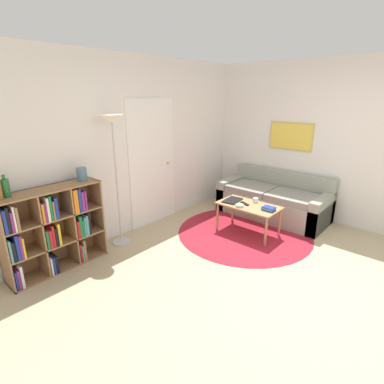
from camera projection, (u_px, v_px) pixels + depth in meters
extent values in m
plane|color=tan|center=(293.00, 289.00, 3.32)|extent=(14.00, 14.00, 0.00)
cube|color=silver|center=(137.00, 147.00, 4.54)|extent=(7.42, 0.05, 2.60)
cube|color=white|center=(152.00, 163.00, 4.79)|extent=(0.93, 0.02, 2.00)
sphere|color=tan|center=(168.00, 163.00, 5.02)|extent=(0.04, 0.04, 0.04)
cube|color=silver|center=(284.00, 139.00, 5.32)|extent=(0.05, 5.57, 2.60)
cube|color=tan|center=(291.00, 136.00, 5.18)|extent=(0.02, 0.78, 0.48)
cube|color=yellow|center=(291.00, 136.00, 5.17)|extent=(0.01, 0.72, 0.42)
cylinder|color=maroon|center=(244.00, 232.00, 4.67)|extent=(2.05, 2.05, 0.01)
cube|color=#936B47|center=(2.00, 247.00, 3.18)|extent=(0.02, 0.34, 1.03)
cube|color=#936B47|center=(97.00, 216.00, 3.99)|extent=(0.02, 0.34, 1.03)
cube|color=#936B47|center=(48.00, 189.00, 3.43)|extent=(1.16, 0.34, 0.02)
cube|color=#936B47|center=(60.00, 266.00, 3.75)|extent=(1.16, 0.34, 0.02)
cube|color=#936B47|center=(49.00, 226.00, 3.69)|extent=(1.16, 0.02, 1.03)
cube|color=#936B47|center=(39.00, 235.00, 3.45)|extent=(0.02, 0.32, 0.99)
cube|color=#936B47|center=(70.00, 224.00, 3.72)|extent=(0.02, 0.32, 0.99)
cube|color=#936B47|center=(57.00, 242.00, 3.64)|extent=(1.12, 0.32, 0.02)
cube|color=#936B47|center=(53.00, 217.00, 3.54)|extent=(1.12, 0.32, 0.02)
cube|color=navy|center=(14.00, 279.00, 3.28)|extent=(0.02, 0.19, 0.22)
cube|color=#7F287A|center=(15.00, 277.00, 3.31)|extent=(0.03, 0.25, 0.23)
cube|color=silver|center=(19.00, 275.00, 3.31)|extent=(0.03, 0.19, 0.27)
cube|color=silver|center=(49.00, 265.00, 3.55)|extent=(0.02, 0.19, 0.22)
cube|color=navy|center=(51.00, 264.00, 3.57)|extent=(0.03, 0.19, 0.22)
cube|color=black|center=(53.00, 262.00, 3.61)|extent=(0.03, 0.23, 0.23)
cube|color=#B21E23|center=(77.00, 251.00, 3.83)|extent=(0.02, 0.24, 0.25)
cube|color=teal|center=(80.00, 252.00, 3.84)|extent=(0.02, 0.19, 0.22)
cube|color=olive|center=(81.00, 249.00, 3.85)|extent=(0.03, 0.20, 0.29)
cube|color=teal|center=(7.00, 249.00, 3.19)|extent=(0.02, 0.26, 0.25)
cube|color=black|center=(11.00, 250.00, 3.20)|extent=(0.03, 0.21, 0.23)
cube|color=navy|center=(15.00, 246.00, 3.22)|extent=(0.03, 0.20, 0.29)
cube|color=#7F287A|center=(18.00, 245.00, 3.25)|extent=(0.03, 0.22, 0.27)
cube|color=gold|center=(21.00, 246.00, 3.27)|extent=(0.02, 0.21, 0.24)
cube|color=#196B38|center=(43.00, 238.00, 3.47)|extent=(0.03, 0.26, 0.23)
cube|color=#B21E23|center=(47.00, 238.00, 3.48)|extent=(0.03, 0.21, 0.23)
cube|color=#B21E23|center=(49.00, 234.00, 3.51)|extent=(0.03, 0.26, 0.27)
cube|color=black|center=(54.00, 236.00, 3.52)|extent=(0.03, 0.19, 0.23)
cube|color=gold|center=(55.00, 233.00, 3.55)|extent=(0.03, 0.23, 0.27)
cube|color=#B21E23|center=(75.00, 228.00, 3.72)|extent=(0.03, 0.19, 0.22)
cube|color=#196B38|center=(77.00, 225.00, 3.75)|extent=(0.03, 0.24, 0.28)
cube|color=#196B38|center=(79.00, 227.00, 3.77)|extent=(0.02, 0.23, 0.22)
cube|color=teal|center=(81.00, 225.00, 3.79)|extent=(0.02, 0.25, 0.25)
cube|color=teal|center=(83.00, 224.00, 3.80)|extent=(0.03, 0.22, 0.26)
cube|color=black|center=(85.00, 222.00, 3.83)|extent=(0.02, 0.24, 0.29)
cube|color=navy|center=(1.00, 220.00, 3.09)|extent=(0.03, 0.26, 0.26)
cube|color=black|center=(4.00, 218.00, 3.10)|extent=(0.03, 0.24, 0.29)
cube|color=#7F287A|center=(9.00, 221.00, 3.12)|extent=(0.02, 0.20, 0.22)
cube|color=silver|center=(11.00, 218.00, 3.13)|extent=(0.02, 0.19, 0.28)
cube|color=olive|center=(14.00, 217.00, 3.16)|extent=(0.03, 0.22, 0.26)
cube|color=orange|center=(39.00, 211.00, 3.37)|extent=(0.02, 0.26, 0.23)
cube|color=#7F287A|center=(42.00, 211.00, 3.36)|extent=(0.02, 0.20, 0.24)
cube|color=silver|center=(45.00, 209.00, 3.37)|extent=(0.03, 0.19, 0.28)
cube|color=#196B38|center=(47.00, 207.00, 3.41)|extent=(0.03, 0.25, 0.30)
cube|color=olive|center=(50.00, 209.00, 3.44)|extent=(0.02, 0.24, 0.22)
cube|color=navy|center=(53.00, 207.00, 3.45)|extent=(0.03, 0.22, 0.26)
cube|color=orange|center=(70.00, 200.00, 3.63)|extent=(0.03, 0.27, 0.29)
cube|color=orange|center=(72.00, 200.00, 3.64)|extent=(0.03, 0.26, 0.29)
cube|color=navy|center=(75.00, 199.00, 3.67)|extent=(0.03, 0.26, 0.29)
cube|color=#7F287A|center=(79.00, 200.00, 3.68)|extent=(0.03, 0.20, 0.25)
cube|color=#7F287A|center=(82.00, 199.00, 3.71)|extent=(0.02, 0.22, 0.25)
cylinder|color=#B7B7BC|center=(122.00, 242.00, 4.36)|extent=(0.27, 0.27, 0.01)
cylinder|color=#B7B7BC|center=(117.00, 183.00, 4.08)|extent=(0.02, 0.02, 1.71)
cone|color=white|center=(112.00, 119.00, 3.82)|extent=(0.29, 0.29, 0.10)
cube|color=gray|center=(272.00, 205.00, 5.26)|extent=(0.84, 1.84, 0.40)
cube|color=gray|center=(282.00, 191.00, 5.44)|extent=(0.16, 1.84, 0.75)
cube|color=gray|center=(322.00, 213.00, 4.71)|extent=(0.84, 0.16, 0.54)
cube|color=gray|center=(232.00, 191.00, 5.76)|extent=(0.84, 0.16, 0.54)
cube|color=gray|center=(293.00, 197.00, 4.88)|extent=(0.64, 0.74, 0.10)
cube|color=gray|center=(252.00, 188.00, 5.36)|extent=(0.64, 0.74, 0.10)
cube|color=#AD7F51|center=(249.00, 205.00, 4.55)|extent=(0.51, 0.93, 0.02)
cylinder|color=#AD7F51|center=(266.00, 232.00, 4.20)|extent=(0.04, 0.04, 0.44)
cylinder|color=#AD7F51|center=(217.00, 216.00, 4.73)|extent=(0.04, 0.04, 0.44)
cylinder|color=#AD7F51|center=(280.00, 222.00, 4.51)|extent=(0.04, 0.04, 0.44)
cylinder|color=#AD7F51|center=(233.00, 209.00, 5.04)|extent=(0.04, 0.04, 0.44)
cube|color=black|center=(232.00, 200.00, 4.71)|extent=(0.35, 0.25, 0.02)
cylinder|color=#9ED193|center=(240.00, 206.00, 4.46)|extent=(0.12, 0.12, 0.04)
cube|color=navy|center=(269.00, 210.00, 4.32)|extent=(0.13, 0.17, 0.02)
cube|color=teal|center=(268.00, 208.00, 4.32)|extent=(0.13, 0.17, 0.03)
cube|color=navy|center=(269.00, 207.00, 4.31)|extent=(0.13, 0.17, 0.01)
cylinder|color=white|center=(255.00, 200.00, 4.64)|extent=(0.08, 0.08, 0.07)
cube|color=black|center=(245.00, 204.00, 4.57)|extent=(0.10, 0.17, 0.02)
cylinder|color=#236633|center=(6.00, 188.00, 3.12)|extent=(0.08, 0.08, 0.19)
cylinder|color=#236633|center=(3.00, 177.00, 3.08)|extent=(0.03, 0.03, 0.05)
cylinder|color=slate|center=(82.00, 174.00, 3.71)|extent=(0.12, 0.12, 0.17)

